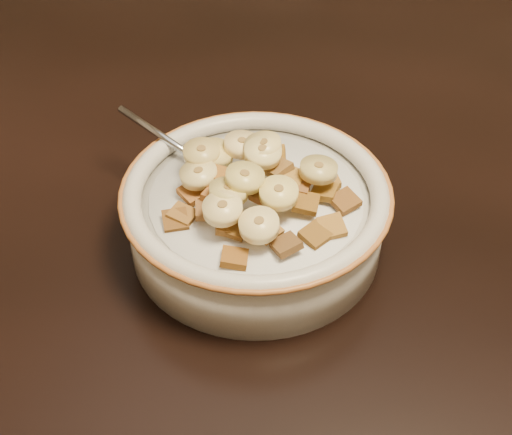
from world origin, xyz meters
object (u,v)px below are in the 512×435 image
(cereal_bowl, at_px, (256,221))
(chair, at_px, (401,110))
(table, at_px, (494,178))
(spoon, at_px, (224,178))

(cereal_bowl, bearing_deg, chair, 83.97)
(chair, bearing_deg, table, -86.79)
(cereal_bowl, bearing_deg, table, 41.40)
(spoon, bearing_deg, table, 146.86)
(chair, bearing_deg, spoon, -109.25)
(table, relative_size, spoon, 27.02)
(chair, xyz_separation_m, cereal_bowl, (-0.07, -0.70, 0.33))
(spoon, bearing_deg, chair, -167.11)
(chair, bearing_deg, cereal_bowl, -106.50)
(table, distance_m, cereal_bowl, 0.27)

